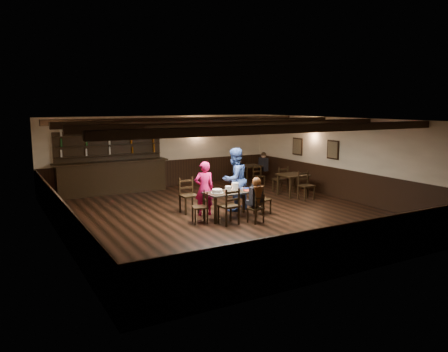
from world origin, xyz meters
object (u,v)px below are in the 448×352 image
bar_counter (112,173)px  woman_pink (204,189)px  chair_near_right (258,207)px  cake (217,191)px  chair_near_left (230,203)px  man_blue (235,180)px  dining_table (230,195)px

bar_counter → woman_pink: bearing=-71.9°
chair_near_right → cake: (-0.78, 0.81, 0.35)m
chair_near_left → man_blue: (0.90, 1.31, 0.36)m
chair_near_right → woman_pink: size_ratio=0.50×
woman_pink → man_blue: bearing=-168.3°
woman_pink → man_blue: 1.05m
dining_table → bar_counter: (-1.93, 5.08, 0.07)m
man_blue → cake: size_ratio=5.44×
chair_near_right → man_blue: (0.19, 1.51, 0.48)m
dining_table → chair_near_left: 0.71m
man_blue → bar_counter: (-2.48, 4.38, -0.21)m
woman_pink → cake: (0.07, -0.65, 0.03)m
chair_near_left → man_blue: man_blue is taller
man_blue → cake: man_blue is taller
chair_near_left → chair_near_right: size_ratio=1.27×
chair_near_left → bar_counter: bar_counter is taller
man_blue → bar_counter: size_ratio=0.47×
chair_near_left → woman_pink: size_ratio=0.64×
man_blue → bar_counter: 5.04m
woman_pink → chair_near_left: bearing=104.8°
man_blue → chair_near_left: bearing=38.7°
man_blue → woman_pink: bearing=-13.8°
chair_near_left → cake: 0.64m
dining_table → cake: size_ratio=4.34×
chair_near_left → cake: chair_near_left is taller
chair_near_left → woman_pink: 1.27m
chair_near_right → woman_pink: (-0.84, 1.46, 0.32)m
dining_table → cake: cake is taller
bar_counter → cake: bearing=-73.4°
chair_near_right → bar_counter: 6.33m
man_blue → bar_counter: bearing=-77.2°
dining_table → chair_near_right: chair_near_right is taller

